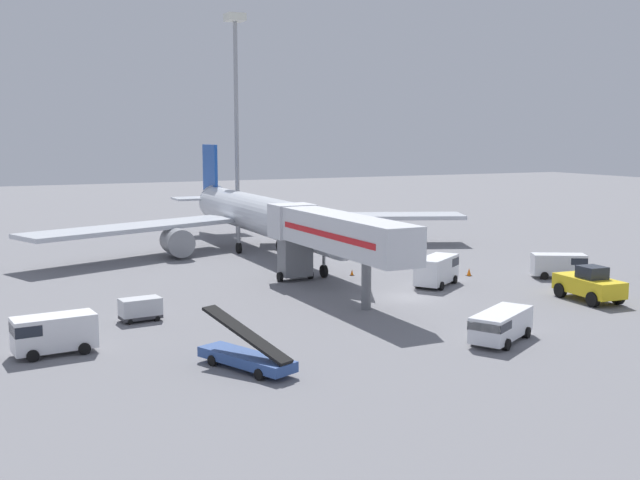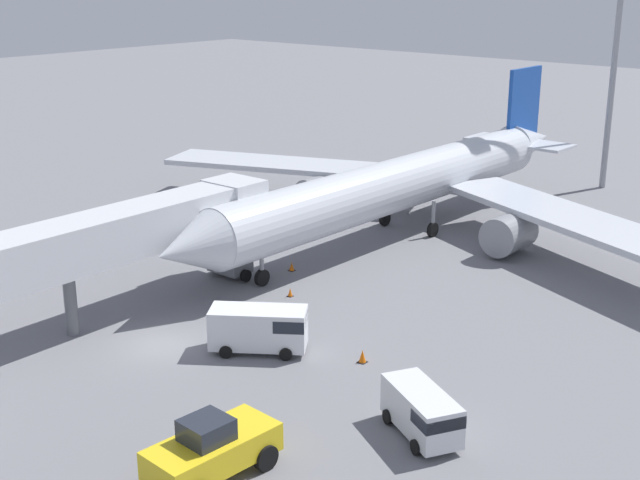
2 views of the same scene
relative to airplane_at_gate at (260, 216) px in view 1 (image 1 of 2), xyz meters
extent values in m
plane|color=slate|center=(2.07, -25.89, -3.83)|extent=(300.00, 300.00, 0.00)
cylinder|color=silver|center=(-0.02, -1.73, 0.17)|extent=(4.28, 35.88, 3.94)
cone|color=silver|center=(-0.20, -21.77, 0.17)|extent=(3.90, 4.28, 3.86)
cone|color=silver|center=(0.18, 19.50, 0.47)|extent=(3.81, 6.64, 3.75)
cube|color=#1947A3|center=(0.17, 17.85, 4.11)|extent=(0.41, 5.19, 6.31)
cube|color=silver|center=(2.53, 17.35, 0.66)|extent=(4.77, 3.82, 0.24)
cube|color=silver|center=(-2.20, 17.40, 0.66)|extent=(4.77, 3.82, 0.24)
cube|color=silver|center=(12.81, 1.56, -0.72)|extent=(23.43, 13.69, 0.44)
cube|color=silver|center=(-12.78, 1.80, -0.72)|extent=(23.51, 13.32, 0.44)
cylinder|color=gray|center=(8.85, 0.04, -2.19)|extent=(2.81, 3.63, 2.77)
cylinder|color=gray|center=(-8.84, 0.21, -2.19)|extent=(2.81, 3.63, 2.77)
cylinder|color=gray|center=(-0.15, -15.70, -2.14)|extent=(0.28, 0.28, 2.26)
cylinder|color=black|center=(-0.15, -15.70, -3.28)|extent=(0.36, 1.10, 1.10)
cylinder|color=gray|center=(2.27, 0.40, -2.14)|extent=(0.28, 0.28, 2.26)
cylinder|color=black|center=(2.27, 0.40, -3.28)|extent=(0.36, 1.10, 1.10)
cylinder|color=gray|center=(-2.26, 0.45, -2.14)|extent=(0.28, 0.28, 2.26)
cylinder|color=black|center=(-2.26, 0.45, -3.28)|extent=(0.36, 1.10, 1.10)
cube|color=silver|center=(-2.81, -24.60, 1.22)|extent=(3.22, 17.55, 2.70)
cube|color=red|center=(-4.33, -24.62, 1.22)|extent=(0.22, 14.71, 0.44)
cube|color=silver|center=(-2.93, -15.25, 1.22)|extent=(3.48, 2.84, 2.84)
cube|color=#232833|center=(-2.94, -13.95, 1.47)|extent=(3.30, 0.28, 0.90)
cube|color=slate|center=(-2.92, -15.85, -1.78)|extent=(2.57, 1.83, 3.30)
cylinder|color=black|center=(-4.35, -15.87, -3.43)|extent=(0.31, 0.80, 0.80)
cylinder|color=black|center=(-1.50, -15.83, -3.43)|extent=(0.31, 0.80, 0.80)
cylinder|color=slate|center=(-2.77, -28.11, -1.98)|extent=(0.70, 0.70, 3.70)
cube|color=yellow|center=(13.61, -32.71, -2.67)|extent=(2.75, 5.63, 1.21)
cube|color=#232833|center=(13.59, -32.98, -1.62)|extent=(1.80, 1.90, 0.90)
cylinder|color=black|center=(14.64, -34.56, -3.28)|extent=(0.47, 1.12, 1.10)
cylinder|color=black|center=(12.36, -34.41, -3.28)|extent=(0.47, 1.12, 1.10)
cylinder|color=black|center=(14.86, -31.00, -3.28)|extent=(0.47, 1.12, 1.10)
cylinder|color=black|center=(12.58, -30.86, -3.28)|extent=(0.47, 1.12, 1.10)
cube|color=#2D4C8E|center=(-15.27, -37.77, -3.25)|extent=(3.88, 6.20, 0.55)
cube|color=black|center=(-15.27, -37.77, -1.90)|extent=(3.21, 5.94, 2.11)
cylinder|color=black|center=(-16.70, -36.41, -3.53)|extent=(0.44, 0.64, 0.60)
cylinder|color=black|center=(-15.25, -35.80, -3.53)|extent=(0.44, 0.64, 0.60)
cylinder|color=black|center=(-15.29, -39.74, -3.53)|extent=(0.44, 0.64, 0.60)
cylinder|color=black|center=(-13.84, -39.13, -3.53)|extent=(0.44, 0.64, 0.60)
cube|color=silver|center=(18.10, -24.61, -2.64)|extent=(4.79, 3.75, 1.80)
cube|color=#1E232D|center=(19.43, -25.33, -2.24)|extent=(2.15, 2.32, 0.58)
cylinder|color=black|center=(19.74, -24.49, -3.49)|extent=(0.76, 0.62, 0.68)
cylinder|color=black|center=(18.89, -26.04, -3.49)|extent=(0.76, 0.62, 0.68)
cylinder|color=black|center=(17.31, -23.17, -3.49)|extent=(0.76, 0.62, 0.68)
cylinder|color=black|center=(16.47, -24.72, -3.49)|extent=(0.76, 0.62, 0.68)
cube|color=white|center=(6.63, -22.95, -2.49)|extent=(5.33, 4.61, 2.10)
cube|color=#1E232D|center=(8.04, -21.95, -2.03)|extent=(2.53, 2.63, 0.67)
cylinder|color=black|center=(7.35, -21.24, -3.49)|extent=(0.77, 0.69, 0.68)
cylinder|color=black|center=(8.48, -22.83, -3.49)|extent=(0.77, 0.69, 0.68)
cylinder|color=black|center=(4.77, -23.07, -3.49)|extent=(0.77, 0.69, 0.68)
cylinder|color=black|center=(5.90, -24.66, -3.49)|extent=(0.77, 0.69, 0.68)
cube|color=white|center=(-24.06, -30.41, -2.57)|extent=(4.65, 2.37, 1.93)
cube|color=#1E232D|center=(-25.57, -30.56, -2.15)|extent=(1.62, 2.10, 0.62)
cylinder|color=black|center=(-25.35, -31.47, -3.49)|extent=(0.71, 0.41, 0.68)
cylinder|color=black|center=(-25.53, -29.62, -3.49)|extent=(0.71, 0.41, 0.68)
cylinder|color=black|center=(-22.58, -31.19, -3.49)|extent=(0.71, 0.41, 0.68)
cylinder|color=black|center=(-22.77, -29.34, -3.49)|extent=(0.71, 0.41, 0.68)
cube|color=white|center=(0.45, -39.04, -2.77)|extent=(5.63, 4.40, 1.54)
cube|color=#1E232D|center=(-1.13, -39.94, -2.43)|extent=(2.50, 2.62, 0.49)
cylinder|color=black|center=(-0.51, -40.70, -3.49)|extent=(0.77, 0.65, 0.68)
cylinder|color=black|center=(-1.47, -39.03, -3.49)|extent=(0.77, 0.65, 0.68)
cylinder|color=black|center=(2.36, -39.05, -3.49)|extent=(0.77, 0.65, 0.68)
cylinder|color=black|center=(1.40, -37.38, -3.49)|extent=(0.77, 0.65, 0.68)
cube|color=#38383D|center=(-17.98, -24.66, -3.54)|extent=(2.77, 1.71, 0.22)
cube|color=silver|center=(-17.98, -24.66, -2.86)|extent=(2.77, 1.71, 1.14)
cylinder|color=black|center=(-17.13, -23.91, -3.65)|extent=(0.37, 0.15, 0.36)
cylinder|color=black|center=(-17.00, -25.24, -3.65)|extent=(0.37, 0.15, 0.36)
cylinder|color=black|center=(-18.97, -24.09, -3.65)|extent=(0.37, 0.15, 0.36)
cylinder|color=black|center=(-18.84, -25.42, -3.65)|extent=(0.37, 0.15, 0.36)
cube|color=black|center=(2.50, -15.93, -3.81)|extent=(0.35, 0.35, 0.03)
cone|color=orange|center=(2.50, -15.93, -3.55)|extent=(0.29, 0.29, 0.51)
cube|color=black|center=(11.71, -20.49, -3.81)|extent=(0.45, 0.45, 0.03)
cone|color=orange|center=(11.71, -20.49, -3.47)|extent=(0.38, 0.38, 0.66)
cube|color=black|center=(-0.65, -12.32, -3.81)|extent=(0.40, 0.40, 0.03)
cone|color=orange|center=(-0.65, -12.32, -3.51)|extent=(0.34, 0.34, 0.59)
cylinder|color=#93969B|center=(5.74, 23.63, 9.71)|extent=(0.56, 0.56, 27.08)
cube|color=silver|center=(5.74, 23.63, 23.75)|extent=(2.40, 2.40, 1.00)
camera|label=1|loc=(-28.54, -74.88, 8.46)|focal=43.12mm
camera|label=2|loc=(36.57, -53.07, 15.70)|focal=48.67mm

